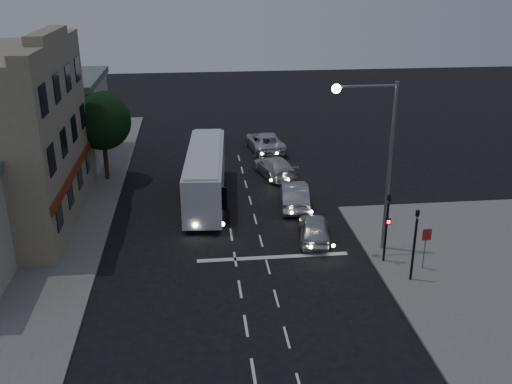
{
  "coord_description": "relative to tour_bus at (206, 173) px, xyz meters",
  "views": [
    {
      "loc": [
        -1.84,
        -24.43,
        14.21
      ],
      "look_at": [
        1.53,
        5.88,
        2.2
      ],
      "focal_mm": 40.0,
      "sensor_mm": 36.0,
      "label": 1
    }
  ],
  "objects": [
    {
      "name": "car_sedan_b",
      "position": [
        5.08,
        4.03,
        -1.1
      ],
      "size": [
        3.13,
        5.29,
        1.44
      ],
      "primitive_type": "imported",
      "rotation": [
        0.0,
        0.0,
        3.38
      ],
      "color": "silver",
      "rests_on": "ground"
    },
    {
      "name": "sidewalk_far",
      "position": [
        -11.75,
        -2.47,
        -1.76
      ],
      "size": [
        12.0,
        50.0,
        0.12
      ],
      "primitive_type": "cube",
      "color": "slate",
      "rests_on": "ground"
    },
    {
      "name": "low_building_north",
      "position": [
        -12.25,
        9.53,
        1.57
      ],
      "size": [
        9.4,
        9.4,
        6.5
      ],
      "color": "#AEA68E",
      "rests_on": "sidewalk_far"
    },
    {
      "name": "ground",
      "position": [
        1.25,
        -10.47,
        -1.82
      ],
      "size": [
        120.0,
        120.0,
        0.0
      ],
      "primitive_type": "plane",
      "color": "black"
    },
    {
      "name": "regulatory_sign",
      "position": [
        10.55,
        -10.71,
        -0.22
      ],
      "size": [
        0.45,
        0.12,
        2.2
      ],
      "color": "slate",
      "rests_on": "sidewalk_near"
    },
    {
      "name": "tour_bus",
      "position": [
        0.0,
        0.0,
        0.0
      ],
      "size": [
        3.06,
        11.08,
        3.36
      ],
      "rotation": [
        0.0,
        0.0,
        -0.07
      ],
      "color": "silver",
      "rests_on": "ground"
    },
    {
      "name": "street_tree",
      "position": [
        -6.96,
        4.55,
        2.68
      ],
      "size": [
        4.0,
        4.0,
        6.2
      ],
      "color": "black",
      "rests_on": "sidewalk_far"
    },
    {
      "name": "traffic_signal_side",
      "position": [
        9.55,
        -11.67,
        0.6
      ],
      "size": [
        0.18,
        0.15,
        4.1
      ],
      "color": "black",
      "rests_on": "sidewalk_near"
    },
    {
      "name": "streetlight",
      "position": [
        8.59,
        -8.27,
        3.92
      ],
      "size": [
        3.32,
        0.44,
        9.0
      ],
      "color": "slate",
      "rests_on": "sidewalk_near"
    },
    {
      "name": "traffic_signal_main",
      "position": [
        8.85,
        -9.69,
        0.6
      ],
      "size": [
        0.25,
        0.35,
        4.1
      ],
      "color": "black",
      "rests_on": "sidewalk_near"
    },
    {
      "name": "road_markings",
      "position": [
        2.53,
        -7.16,
        -1.81
      ],
      "size": [
        8.0,
        30.55,
        0.01
      ],
      "color": "silver",
      "rests_on": "ground"
    },
    {
      "name": "car_sedan_c",
      "position": [
        5.18,
        10.26,
        -1.04
      ],
      "size": [
        3.06,
        5.78,
        1.55
      ],
      "primitive_type": "imported",
      "rotation": [
        0.0,
        0.0,
        3.23
      ],
      "color": "silver",
      "rests_on": "ground"
    },
    {
      "name": "car_sedan_a",
      "position": [
        5.55,
        -1.77,
        -1.04
      ],
      "size": [
        2.18,
        4.9,
        1.56
      ],
      "primitive_type": "imported",
      "rotation": [
        0.0,
        0.0,
        3.03
      ],
      "color": "#9C9CA0",
      "rests_on": "ground"
    },
    {
      "name": "car_suv",
      "position": [
        5.8,
        -6.67,
        -1.13
      ],
      "size": [
        2.23,
        4.25,
        1.38
      ],
      "primitive_type": "imported",
      "rotation": [
        0.0,
        0.0,
        2.99
      ],
      "color": "silver",
      "rests_on": "ground"
    }
  ]
}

